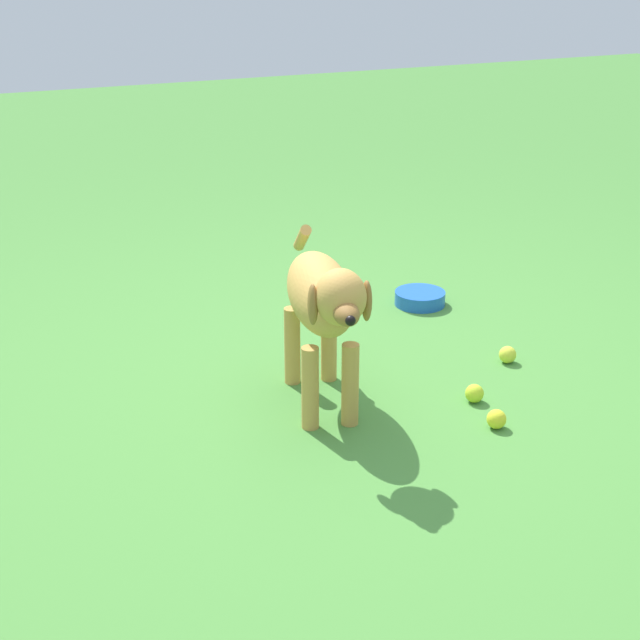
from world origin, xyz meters
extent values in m
plane|color=#478438|center=(0.00, 0.00, 0.00)|extent=(14.00, 14.00, 0.00)
ellipsoid|color=#C69347|center=(-0.06, 0.14, 0.41)|extent=(0.57, 0.31, 0.24)
cylinder|color=#C69347|center=(-0.25, 0.10, 0.15)|extent=(0.06, 0.06, 0.29)
cylinder|color=#C69347|center=(-0.22, 0.24, 0.15)|extent=(0.06, 0.06, 0.29)
cylinder|color=#C69347|center=(0.10, 0.03, 0.15)|extent=(0.06, 0.06, 0.29)
cylinder|color=#C69347|center=(0.12, 0.17, 0.15)|extent=(0.06, 0.06, 0.29)
ellipsoid|color=#C69347|center=(-0.38, 0.20, 0.52)|extent=(0.20, 0.19, 0.18)
ellipsoid|color=olive|center=(-0.46, 0.22, 0.49)|extent=(0.14, 0.10, 0.07)
sphere|color=black|center=(-0.51, 0.23, 0.49)|extent=(0.03, 0.03, 0.03)
ellipsoid|color=olive|center=(-0.39, 0.12, 0.49)|extent=(0.07, 0.04, 0.13)
ellipsoid|color=olive|center=(-0.35, 0.28, 0.49)|extent=(0.07, 0.04, 0.13)
cylinder|color=#C69347|center=(0.26, 0.07, 0.50)|extent=(0.18, 0.08, 0.14)
sphere|color=#D1D73A|center=(-0.03, -0.65, 0.03)|extent=(0.07, 0.07, 0.07)
sphere|color=#BFD82D|center=(-0.27, -0.36, 0.03)|extent=(0.07, 0.07, 0.07)
sphere|color=#CCE03D|center=(0.72, -0.21, 0.03)|extent=(0.07, 0.07, 0.07)
sphere|color=yellow|center=(-0.46, -0.33, 0.03)|extent=(0.07, 0.07, 0.07)
cylinder|color=blue|center=(0.63, -0.63, 0.03)|extent=(0.22, 0.22, 0.06)
camera|label=1|loc=(-2.94, 1.34, 1.59)|focal=55.90mm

